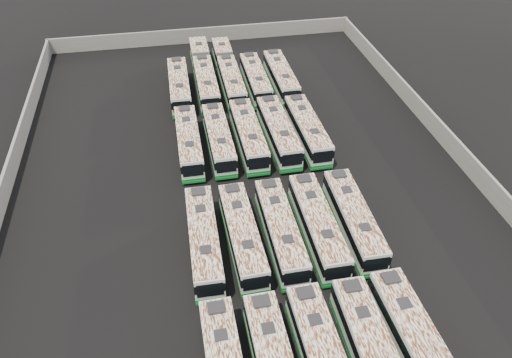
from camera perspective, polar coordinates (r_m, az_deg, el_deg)
name	(u,v)px	position (r m, az deg, el deg)	size (l,w,h in m)	color
ground	(246,192)	(47.89, -1.12, -1.46)	(140.00, 140.00, 0.00)	black
perimeter_wall	(246,183)	(47.19, -1.13, -0.44)	(45.20, 73.20, 2.20)	slate
bus_front_right	(373,355)	(35.15, 13.21, -19.04)	(2.53, 11.16, 3.13)	beige
bus_front_far_right	(417,346)	(36.29, 17.93, -17.67)	(2.62, 11.29, 3.16)	beige
bus_midfront_far_left	(204,240)	(41.11, -5.98, -6.95)	(2.58, 11.00, 3.08)	beige
bus_midfront_left	(242,235)	(41.31, -1.57, -6.45)	(2.49, 10.88, 3.05)	beige
bus_midfront_center	(280,230)	(41.75, 2.82, -5.88)	(2.35, 10.91, 3.07)	beige
bus_midfront_right	(318,225)	(42.40, 7.05, -5.28)	(2.43, 11.15, 3.14)	beige
bus_midfront_far_right	(354,219)	(43.48, 11.09, -4.54)	(2.57, 10.97, 3.08)	beige
bus_midback_far_left	(189,142)	(52.40, -7.70, 4.24)	(2.41, 10.85, 3.05)	beige
bus_midback_left	(219,139)	(52.55, -4.27, 4.61)	(2.31, 10.78, 3.03)	beige
bus_midback_center	(248,135)	(52.94, -0.87, 5.07)	(2.41, 11.15, 3.14)	beige
bus_midback_right	(278,132)	(53.47, 2.57, 5.42)	(2.54, 11.27, 3.17)	beige
bus_midback_far_right	(307,130)	(54.09, 5.89, 5.63)	(2.45, 11.06, 3.11)	beige
bus_back_far_left	(179,86)	(63.01, -8.76, 10.45)	(2.58, 11.19, 3.14)	beige
bus_back_left	(204,73)	(65.86, -5.98, 11.98)	(2.60, 17.34, 3.14)	beige
bus_back_center	(228,72)	(65.93, -3.18, 12.11)	(2.44, 16.77, 3.04)	beige
bus_back_right	(256,80)	(63.98, -0.04, 11.30)	(2.38, 10.77, 3.03)	beige
bus_back_far_right	(281,77)	(64.57, 2.88, 11.56)	(2.40, 11.06, 3.11)	beige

